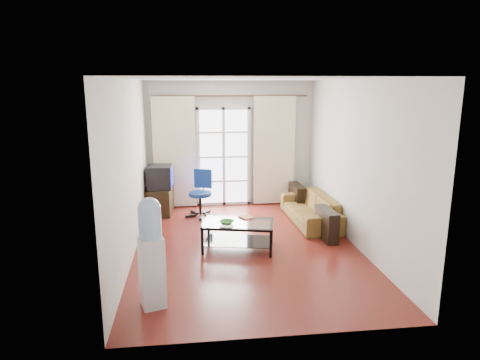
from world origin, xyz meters
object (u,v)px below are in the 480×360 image
object	(u,v)px
crt_tv	(159,177)
water_cooler	(151,251)
tv_stand	(160,201)
task_chair	(201,203)
coffee_table	(238,232)
sofa	(310,209)

from	to	relation	value
crt_tv	water_cooler	bearing A→B (deg)	-86.44
tv_stand	task_chair	xyz separation A→B (m)	(0.84, -0.27, 0.00)
coffee_table	crt_tv	distance (m)	2.56
coffee_table	water_cooler	size ratio (longest dim) A/B	0.91
coffee_table	crt_tv	bearing A→B (deg)	123.32
sofa	task_chair	xyz separation A→B (m)	(-2.09, 0.67, 0.01)
tv_stand	task_chair	size ratio (longest dim) A/B	0.79
sofa	tv_stand	bearing A→B (deg)	-109.53
coffee_table	crt_tv	world-z (taller)	crt_tv
crt_tv	water_cooler	xyz separation A→B (m)	(0.15, -3.78, -0.07)
sofa	task_chair	size ratio (longest dim) A/B	1.98
water_cooler	sofa	bearing A→B (deg)	29.71
crt_tv	tv_stand	bearing A→B (deg)	91.52
coffee_table	water_cooler	xyz separation A→B (m)	(-1.23, -1.68, 0.42)
sofa	task_chair	world-z (taller)	task_chair
crt_tv	water_cooler	world-z (taller)	water_cooler
sofa	crt_tv	bearing A→B (deg)	-108.61
coffee_table	tv_stand	bearing A→B (deg)	122.69
sofa	tv_stand	distance (m)	3.07
sofa	crt_tv	size ratio (longest dim) A/B	3.47
sofa	water_cooler	size ratio (longest dim) A/B	1.37
coffee_table	tv_stand	size ratio (longest dim) A/B	1.67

